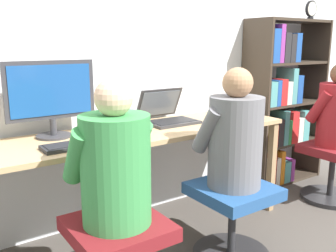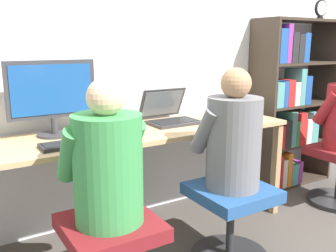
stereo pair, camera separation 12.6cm
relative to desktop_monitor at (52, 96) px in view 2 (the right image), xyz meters
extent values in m
cube|color=silver|center=(0.47, 0.21, 0.31)|extent=(10.00, 0.05, 2.60)
cube|color=tan|center=(0.47, -0.15, -0.26)|extent=(2.27, 0.59, 0.03)
cube|color=#9C7D56|center=(1.57, -0.40, -0.64)|extent=(0.05, 0.05, 0.72)
cube|color=#9C7D56|center=(1.57, 0.11, -0.64)|extent=(0.05, 0.05, 0.72)
cylinder|color=#333338|center=(0.00, 0.00, -0.24)|extent=(0.21, 0.21, 0.01)
cylinder|color=#333338|center=(0.00, 0.00, -0.18)|extent=(0.04, 0.04, 0.10)
cube|color=#333338|center=(0.00, 0.00, 0.04)|extent=(0.54, 0.02, 0.35)
cube|color=#19478C|center=(0.00, -0.01, 0.04)|extent=(0.49, 0.01, 0.30)
cube|color=#2D2D30|center=(0.83, -0.10, -0.24)|extent=(0.36, 0.24, 0.02)
cube|color=black|center=(0.83, -0.10, -0.23)|extent=(0.32, 0.19, 0.00)
cube|color=#2D2D30|center=(0.83, 0.08, -0.12)|extent=(0.36, 0.11, 0.22)
cube|color=slate|center=(0.83, 0.07, -0.12)|extent=(0.32, 0.09, 0.19)
cube|color=#232326|center=(0.04, -0.29, -0.24)|extent=(0.39, 0.15, 0.02)
cube|color=black|center=(0.04, -0.29, -0.22)|extent=(0.35, 0.12, 0.00)
ellipsoid|color=black|center=(0.30, -0.27, -0.23)|extent=(0.07, 0.11, 0.04)
cube|color=maroon|center=(0.04, -0.75, -0.55)|extent=(0.44, 0.45, 0.07)
cylinder|color=#262628|center=(0.83, -0.72, -0.77)|extent=(0.05, 0.05, 0.37)
cube|color=#234C84|center=(0.83, -0.72, -0.55)|extent=(0.44, 0.45, 0.07)
cylinder|color=#388C47|center=(0.04, -0.75, -0.26)|extent=(0.33, 0.33, 0.52)
sphere|color=beige|center=(0.04, -0.75, 0.08)|extent=(0.18, 0.18, 0.18)
cylinder|color=#388C47|center=(-0.11, -0.67, -0.18)|extent=(0.09, 0.23, 0.29)
cylinder|color=#388C47|center=(0.20, -0.67, -0.18)|extent=(0.09, 0.23, 0.29)
cylinder|color=slate|center=(0.83, -0.72, -0.25)|extent=(0.32, 0.32, 0.54)
sphere|color=#A87A56|center=(0.83, -0.72, 0.10)|extent=(0.18, 0.18, 0.18)
cylinder|color=slate|center=(0.68, -0.65, -0.17)|extent=(0.09, 0.23, 0.30)
cylinder|color=slate|center=(0.98, -0.65, -0.17)|extent=(0.09, 0.23, 0.30)
cube|color=#382D23|center=(1.79, 0.01, -0.23)|extent=(0.02, 0.33, 1.52)
cube|color=#382D23|center=(2.61, 0.01, -0.23)|extent=(0.02, 0.33, 1.52)
cube|color=#382D23|center=(2.20, 0.01, -0.98)|extent=(0.79, 0.32, 0.02)
cube|color=#382D23|center=(2.20, 0.01, -0.61)|extent=(0.79, 0.32, 0.02)
cube|color=#382D23|center=(2.20, 0.01, -0.23)|extent=(0.79, 0.32, 0.02)
cube|color=#382D23|center=(2.20, 0.01, 0.14)|extent=(0.79, 0.32, 0.02)
cube|color=#382D23|center=(2.20, 0.01, 0.51)|extent=(0.79, 0.32, 0.02)
cube|color=silver|center=(1.86, -0.03, -0.84)|extent=(0.09, 0.23, 0.27)
cube|color=red|center=(1.93, -0.05, -0.82)|extent=(0.04, 0.20, 0.31)
cube|color=silver|center=(1.98, -0.01, -0.84)|extent=(0.05, 0.27, 0.26)
cube|color=orange|center=(2.05, -0.02, -0.81)|extent=(0.05, 0.26, 0.32)
cube|color=teal|center=(2.12, -0.04, -0.87)|extent=(0.09, 0.23, 0.20)
cube|color=#8C338C|center=(2.20, -0.05, -0.86)|extent=(0.05, 0.20, 0.21)
cube|color=gold|center=(1.84, -0.04, -0.48)|extent=(0.05, 0.21, 0.23)
cube|color=red|center=(1.91, -0.04, -0.49)|extent=(0.07, 0.23, 0.21)
cube|color=#262628|center=(1.99, -0.06, -0.47)|extent=(0.07, 0.19, 0.25)
cube|color=teal|center=(2.06, -0.04, -0.44)|extent=(0.06, 0.21, 0.32)
cube|color=#2D8C47|center=(2.12, -0.03, -0.48)|extent=(0.04, 0.23, 0.22)
cube|color=red|center=(2.19, -0.04, -0.45)|extent=(0.09, 0.22, 0.30)
cube|color=silver|center=(2.27, -0.05, -0.48)|extent=(0.07, 0.20, 0.23)
cube|color=teal|center=(2.35, -0.03, -0.45)|extent=(0.09, 0.24, 0.29)
cube|color=teal|center=(1.86, -0.01, -0.11)|extent=(0.08, 0.28, 0.22)
cube|color=#1E4C9E|center=(1.93, -0.02, -0.11)|extent=(0.05, 0.25, 0.22)
cube|color=red|center=(2.00, -0.04, -0.11)|extent=(0.08, 0.22, 0.23)
cube|color=silver|center=(2.07, -0.01, -0.12)|extent=(0.06, 0.27, 0.21)
cube|color=teal|center=(2.14, -0.05, -0.06)|extent=(0.07, 0.20, 0.32)
cube|color=#1E4C9E|center=(2.21, -0.05, -0.10)|extent=(0.08, 0.19, 0.25)
cube|color=#1E4C9E|center=(1.86, -0.05, 0.29)|extent=(0.09, 0.20, 0.28)
cube|color=#8C338C|center=(1.93, -0.05, 0.31)|extent=(0.05, 0.19, 0.32)
cube|color=#262628|center=(2.00, -0.04, 0.28)|extent=(0.08, 0.21, 0.25)
cube|color=#262628|center=(2.08, -0.01, 0.27)|extent=(0.07, 0.27, 0.24)
cube|color=#1E4C9E|center=(2.15, -0.03, 0.28)|extent=(0.07, 0.24, 0.25)
cube|color=black|center=(2.35, -0.09, 0.54)|extent=(0.05, 0.03, 0.02)
cylinder|color=black|center=(2.35, -0.09, 0.62)|extent=(0.14, 0.02, 0.14)
cylinder|color=silver|center=(2.35, -0.11, 0.62)|extent=(0.12, 0.00, 0.12)
cylinder|color=maroon|center=(2.01, -0.48, -0.18)|extent=(0.09, 0.22, 0.29)
camera|label=1|loc=(-0.69, -2.24, 0.32)|focal=40.00mm
camera|label=2|loc=(-0.59, -2.31, 0.32)|focal=40.00mm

